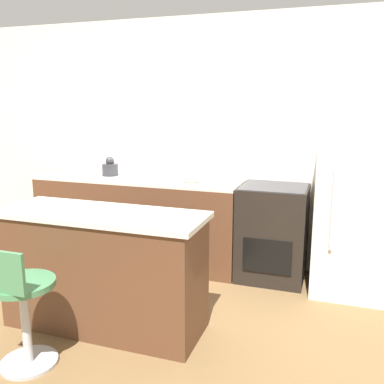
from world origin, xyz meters
TOP-DOWN VIEW (x-y plane):
  - ground_plane at (0.00, 0.00)m, footprint 14.00×14.00m
  - wall_back at (0.00, 0.63)m, footprint 8.00×0.06m
  - back_counter at (-0.34, 0.31)m, footprint 2.26×0.58m
  - kitchen_island at (0.04, -1.06)m, footprint 1.59×0.58m
  - oven_range at (1.13, 0.31)m, footprint 0.65×0.59m
  - refrigerator at (1.87, 0.26)m, footprint 0.69×0.71m
  - stool_chair at (-0.20, -1.71)m, footprint 0.42×0.42m
  - kettle at (-0.67, 0.32)m, footprint 0.18×0.18m
  - mixing_bowl at (0.27, 0.32)m, footprint 0.22×0.22m

SIDE VIEW (x-z plane):
  - ground_plane at x=0.00m, z-range 0.00..0.00m
  - stool_chair at x=-0.20m, z-range 0.00..0.87m
  - back_counter at x=-0.34m, z-range 0.00..0.93m
  - kitchen_island at x=0.04m, z-range 0.00..0.93m
  - oven_range at x=1.13m, z-range 0.00..0.94m
  - refrigerator at x=1.87m, z-range 0.00..1.64m
  - mixing_bowl at x=0.27m, z-range 0.94..1.02m
  - kettle at x=-0.67m, z-range 0.92..1.13m
  - wall_back at x=0.00m, z-range 0.00..2.60m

